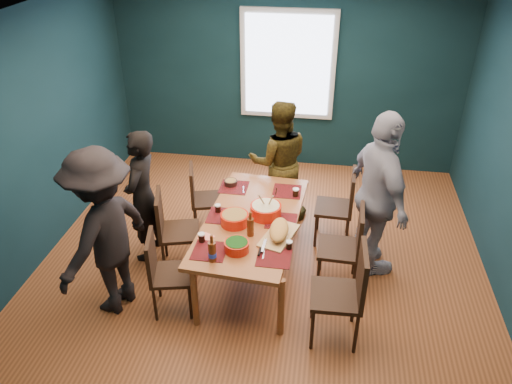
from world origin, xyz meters
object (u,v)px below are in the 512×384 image
Objects in this scene: person_back at (279,161)px; bowl_salad at (235,219)px; chair_right_mid at (348,242)px; cutting_board at (279,231)px; dining_table at (252,224)px; chair_left_near at (163,268)px; bowl_herbs at (237,246)px; chair_right_near at (348,288)px; person_far_left at (143,197)px; chair_left_far at (201,194)px; person_right at (378,196)px; bowl_dumpling at (266,210)px; person_near_left at (104,233)px; chair_right_far at (342,202)px; chair_left_mid at (170,225)px.

person_back is 5.41× the size of bowl_salad.
cutting_board is at bearing -160.23° from chair_right_mid.
dining_table is 1.23× the size of person_back.
bowl_herbs is (0.71, 0.13, 0.25)m from chair_left_near.
chair_right_near reaches higher than cutting_board.
bowl_herbs is (-0.20, -1.76, -0.02)m from person_back.
chair_right_mid is 1.45× the size of cutting_board.
cutting_board is (1.55, -0.42, 0.00)m from person_far_left.
chair_right_mid is 1.20m from bowl_herbs.
chair_left_far is 0.92× the size of chair_right_mid.
person_right reaches higher than bowl_dumpling.
person_back reaches higher than bowl_salad.
dining_table is 2.19× the size of chair_left_near.
person_back is (1.39, 1.05, 0.01)m from person_far_left.
chair_right_near reaches higher than dining_table.
bowl_herbs is at bearing 114.98° from person_near_left.
bowl_dumpling is 1.37× the size of bowl_herbs.
chair_right_mid is (1.76, -0.78, 0.04)m from chair_left_far.
chair_left_near is (-0.02, -1.42, 0.01)m from chair_left_far.
chair_right_near is 0.65× the size of person_back.
bowl_salad is at bearing 30.59° from chair_left_near.
chair_right_far is (1.71, 1.43, 0.03)m from chair_left_near.
chair_right_mid is 0.92m from bowl_dumpling.
chair_right_near reaches higher than chair_left_far.
chair_right_mid is 0.61× the size of person_far_left.
cutting_board is at bearing -119.53° from chair_right_far.
person_back is (1.04, 1.22, 0.24)m from chair_left_mid.
chair_left_mid reaches higher than chair_left_near.
chair_left_far is 1.33× the size of cutting_board.
chair_right_mid is 0.77m from cutting_board.
person_right is (2.18, 0.31, 0.38)m from chair_left_mid.
person_far_left is 4.72× the size of bowl_dumpling.
person_near_left reaches higher than person_back.
cutting_board is (0.31, -0.27, 0.13)m from dining_table.
dining_table is at bearing 136.78° from person_near_left.
person_right is 1.13m from cutting_board.
chair_right_far is 1.42m from bowl_salad.
person_far_left reaches higher than chair_left_far.
cutting_board is at bearing 140.72° from chair_right_near.
chair_right_far reaches higher than chair_left_far.
chair_right_near is (0.06, -1.54, 0.04)m from chair_right_far.
person_near_left is (-2.30, 0.10, 0.28)m from chair_right_near.
dining_table is at bearing -59.17° from chair_left_far.
dining_table is 1.04m from chair_left_near.
person_back reaches higher than chair_right_far.
person_far_left is 1.61m from cutting_board.
chair_right_far is 1.07m from bowl_dumpling.
person_right is 5.67× the size of bowl_dumpling.
person_back is at bearing 89.43° from bowl_dumpling.
cutting_board is at bearing -36.74° from dining_table.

